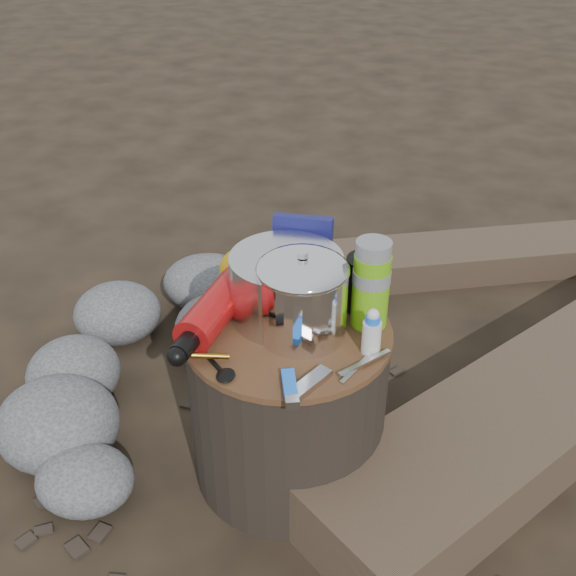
% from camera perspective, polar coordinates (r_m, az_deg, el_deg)
% --- Properties ---
extents(ground, '(60.00, 60.00, 0.00)m').
position_cam_1_polar(ground, '(1.64, 0.00, -14.31)').
color(ground, black).
rests_on(ground, ground).
extents(stump, '(0.41, 0.41, 0.38)m').
position_cam_1_polar(stump, '(1.50, 0.00, -9.35)').
color(stump, black).
rests_on(stump, ground).
extents(rock_ring, '(0.40, 0.87, 0.17)m').
position_cam_1_polar(rock_ring, '(1.82, -11.48, -5.67)').
color(rock_ring, '#515156').
rests_on(rock_ring, ground).
extents(log_small, '(1.17, 0.63, 0.10)m').
position_cam_1_polar(log_small, '(2.43, 17.83, 2.70)').
color(log_small, '#443427').
rests_on(log_small, ground).
extents(foil_windscreen, '(0.23, 0.23, 0.14)m').
position_cam_1_polar(foil_windscreen, '(1.39, -0.14, 0.10)').
color(foil_windscreen, silver).
rests_on(foil_windscreen, stump).
extents(camping_pot, '(0.17, 0.17, 0.17)m').
position_cam_1_polar(camping_pot, '(1.33, 1.17, -0.64)').
color(camping_pot, silver).
rests_on(camping_pot, stump).
extents(fuel_bottle, '(0.12, 0.32, 0.08)m').
position_cam_1_polar(fuel_bottle, '(1.39, -5.77, -1.48)').
color(fuel_bottle, '#AF1213').
rests_on(fuel_bottle, stump).
extents(thermos, '(0.07, 0.07, 0.18)m').
position_cam_1_polar(thermos, '(1.36, 6.82, 0.31)').
color(thermos, '#60A811').
rests_on(thermos, stump).
extents(travel_mug, '(0.08, 0.08, 0.12)m').
position_cam_1_polar(travel_mug, '(1.42, 6.36, 0.30)').
color(travel_mug, black).
rests_on(travel_mug, stump).
extents(stuff_sack, '(0.14, 0.11, 0.10)m').
position_cam_1_polar(stuff_sack, '(1.49, -3.00, 1.58)').
color(stuff_sack, '#F9AF12').
rests_on(stuff_sack, stump).
extents(food_pouch, '(0.13, 0.03, 0.16)m').
position_cam_1_polar(food_pouch, '(1.49, 1.16, 2.96)').
color(food_pouch, '#131453').
rests_on(food_pouch, stump).
extents(lighter, '(0.05, 0.10, 0.02)m').
position_cam_1_polar(lighter, '(1.24, 0.12, -7.91)').
color(lighter, blue).
rests_on(lighter, stump).
extents(multitool, '(0.07, 0.10, 0.01)m').
position_cam_1_polar(multitool, '(1.25, 1.77, -7.84)').
color(multitool, '#BABBC0').
rests_on(multitool, stump).
extents(pot_grabber, '(0.09, 0.12, 0.01)m').
position_cam_1_polar(pot_grabber, '(1.29, 5.86, -6.27)').
color(pot_grabber, '#BABBC0').
rests_on(pot_grabber, stump).
extents(spork, '(0.12, 0.11, 0.01)m').
position_cam_1_polar(spork, '(1.31, -6.47, -5.71)').
color(spork, black).
rests_on(spork, stump).
extents(squeeze_bottle, '(0.04, 0.04, 0.09)m').
position_cam_1_polar(squeeze_bottle, '(1.31, 6.88, -3.73)').
color(squeeze_bottle, silver).
rests_on(squeeze_bottle, stump).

